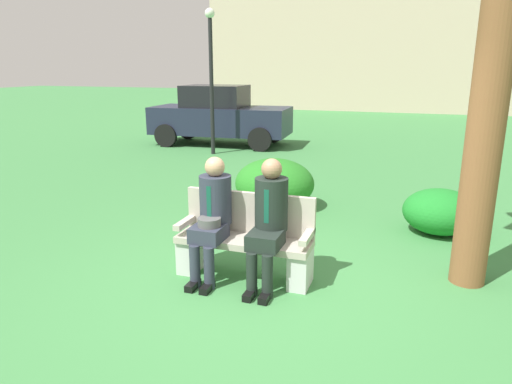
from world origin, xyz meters
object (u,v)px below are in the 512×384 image
seated_man_right (269,217)px  parked_car_near (220,115)px  seated_man_left (212,213)px  street_lamp (211,67)px  shrub_mid_lawn (440,212)px  park_bench (246,241)px  shrub_near_bench (274,183)px  building_backdrop (366,18)px

seated_man_right → parked_car_near: parked_car_near is taller
seated_man_left → street_lamp: bearing=113.9°
shrub_mid_lawn → park_bench: bearing=-134.3°
seated_man_left → seated_man_right: 0.62m
shrub_near_bench → parked_car_near: (-3.26, 5.45, 0.44)m
street_lamp → seated_man_left: bearing=-66.1°
park_bench → parked_car_near: (-3.69, 7.97, 0.44)m
seated_man_right → shrub_near_bench: seated_man_right is taller
street_lamp → shrub_mid_lawn: bearing=-40.1°
shrub_mid_lawn → parked_car_near: (-5.72, 5.88, 0.53)m
park_bench → building_backdrop: 23.79m
park_bench → shrub_mid_lawn: bearing=45.7°
park_bench → seated_man_right: 0.46m
building_backdrop → shrub_near_bench: bearing=-87.3°
seated_man_right → seated_man_left: bearing=-179.3°
shrub_near_bench → street_lamp: bearing=125.3°
parked_car_near → building_backdrop: size_ratio=0.25×
park_bench → parked_car_near: bearing=114.8°
seated_man_left → street_lamp: street_lamp is taller
park_bench → shrub_near_bench: (-0.43, 2.52, -0.00)m
shrub_mid_lawn → building_backdrop: (-3.43, 21.26, 4.44)m
park_bench → parked_car_near: 8.79m
park_bench → seated_man_left: (-0.32, -0.13, 0.32)m
seated_man_left → shrub_near_bench: 2.67m
park_bench → seated_man_left: seated_man_left is taller
parked_car_near → street_lamp: 1.99m
park_bench → building_backdrop: bearing=93.4°
seated_man_right → building_backdrop: (-1.69, 23.46, 4.01)m
seated_man_left → seated_man_right: seated_man_right is taller
seated_man_right → shrub_near_bench: bearing=105.3°
shrub_mid_lawn → street_lamp: street_lamp is taller
shrub_near_bench → building_backdrop: size_ratio=0.08×
parked_car_near → shrub_mid_lawn: bearing=-45.8°
parked_car_near → building_backdrop: (2.29, 15.38, 3.91)m
seated_man_left → parked_car_near: parked_car_near is taller
shrub_near_bench → shrub_mid_lawn: bearing=-10.0°
shrub_near_bench → shrub_mid_lawn: (2.46, -0.44, -0.09)m
shrub_mid_lawn → parked_car_near: parked_car_near is taller
seated_man_right → shrub_near_bench: size_ratio=1.04×
shrub_near_bench → shrub_mid_lawn: size_ratio=1.29×
shrub_mid_lawn → seated_man_left: bearing=-136.8°
seated_man_left → building_backdrop: bearing=92.6°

